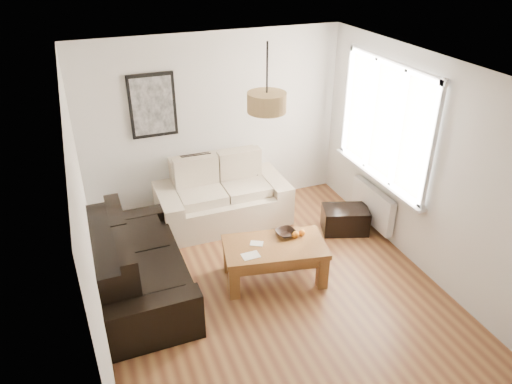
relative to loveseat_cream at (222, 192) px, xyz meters
name	(u,v)px	position (x,y,z in m)	size (l,w,h in m)	color
floor	(274,293)	(0.07, -1.78, -0.46)	(4.50, 4.50, 0.00)	brown
ceiling	(280,73)	(0.07, -1.78, 2.14)	(3.80, 4.50, 0.00)	white
wall_back	(215,125)	(0.07, 0.47, 0.84)	(3.80, 0.04, 2.60)	silver
wall_front	(411,351)	(0.07, -4.03, 0.84)	(3.80, 0.04, 2.60)	silver
wall_left	(87,233)	(-1.83, -1.78, 0.84)	(0.04, 4.50, 2.60)	silver
wall_right	(426,168)	(1.97, -1.78, 0.84)	(0.04, 4.50, 2.60)	silver
window_bay	(386,122)	(1.93, -0.98, 1.14)	(0.14, 1.90, 1.60)	white
radiator	(372,205)	(1.89, -0.98, -0.08)	(0.10, 0.90, 0.52)	white
poster	(153,106)	(-0.78, 0.44, 1.24)	(0.62, 0.04, 0.87)	black
pendant_shade	(267,102)	(0.07, -1.48, 1.77)	(0.40, 0.40, 0.20)	tan
loveseat_cream	(222,192)	(0.00, 0.00, 0.00)	(1.83, 1.00, 0.91)	#BCAD97
sofa_leather	(139,261)	(-1.36, -1.18, -0.03)	(1.98, 0.96, 0.86)	black
coffee_table	(274,262)	(0.17, -1.52, -0.21)	(1.20, 0.66, 0.49)	brown
ottoman	(345,220)	(1.52, -0.90, -0.28)	(0.62, 0.40, 0.36)	black
cushion_left	(197,169)	(-0.29, 0.22, 0.32)	(0.42, 0.13, 0.42)	black
cushion_right	(244,162)	(0.41, 0.22, 0.31)	(0.40, 0.12, 0.40)	black
fruit_bowl	(286,233)	(0.38, -1.38, 0.07)	(0.24, 0.24, 0.06)	black
orange_a	(296,234)	(0.47, -1.46, 0.08)	(0.08, 0.08, 0.08)	orange
orange_b	(302,233)	(0.56, -1.46, 0.08)	(0.08, 0.08, 0.08)	orange
orange_c	(294,235)	(0.45, -1.47, 0.08)	(0.06, 0.06, 0.06)	orange
papers	(251,256)	(-0.17, -1.62, 0.04)	(0.20, 0.14, 0.01)	silver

